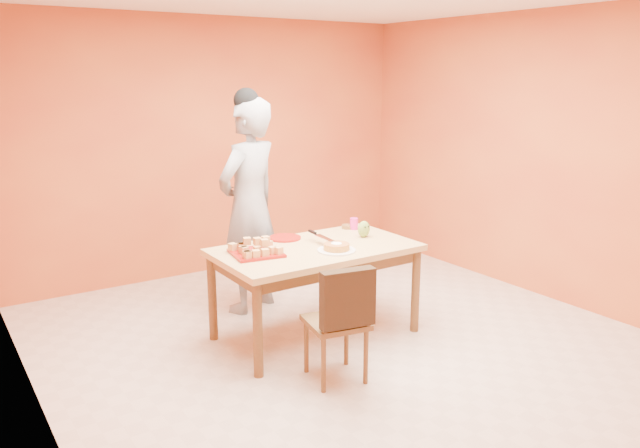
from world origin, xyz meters
TOP-DOWN VIEW (x-y plane):
  - floor at (0.00, 0.00)m, footprint 5.00×5.00m
  - wall_back at (0.00, 2.50)m, footprint 4.50×0.00m
  - wall_left at (-2.25, 0.00)m, footprint 0.00×5.00m
  - wall_right at (2.25, 0.00)m, footprint 0.00×5.00m
  - dining_table at (-0.13, 0.37)m, footprint 1.60×0.90m
  - dining_chair at (-0.42, -0.35)m, footprint 0.47×0.53m
  - pastry_pile at (-0.63, 0.45)m, footprint 0.33×0.33m
  - person at (-0.28, 1.22)m, footprint 0.82×0.69m
  - pastry_platter at (-0.63, 0.45)m, footprint 0.41×0.41m
  - red_dinner_plate at (-0.21, 0.72)m, footprint 0.31×0.31m
  - white_cake_plate at (-0.06, 0.18)m, footprint 0.35×0.35m
  - sponge_cake at (-0.06, 0.18)m, footprint 0.22×0.22m
  - cake_server at (-0.05, 0.36)m, footprint 0.07×0.26m
  - egg_ornament at (0.38, 0.40)m, footprint 0.13×0.12m
  - magenta_glass at (0.48, 0.67)m, footprint 0.09×0.09m
  - checker_tin at (0.45, 0.72)m, footprint 0.12×0.12m

SIDE VIEW (x-z plane):
  - floor at x=0.00m, z-range 0.00..0.00m
  - dining_chair at x=-0.42m, z-range 0.02..0.88m
  - dining_table at x=-0.13m, z-range 0.29..1.05m
  - white_cake_plate at x=-0.06m, z-range 0.76..0.77m
  - red_dinner_plate at x=-0.21m, z-range 0.76..0.78m
  - pastry_platter at x=-0.63m, z-range 0.76..0.78m
  - checker_tin at x=0.45m, z-range 0.76..0.79m
  - sponge_cake at x=-0.06m, z-range 0.77..0.82m
  - magenta_glass at x=0.48m, z-range 0.76..0.86m
  - cake_server at x=-0.05m, z-range 0.82..0.83m
  - egg_ornament at x=0.38m, z-range 0.76..0.90m
  - pastry_pile at x=-0.63m, z-range 0.78..0.89m
  - person at x=-0.28m, z-range 0.00..1.92m
  - wall_back at x=0.00m, z-range -0.90..3.60m
  - wall_left at x=-2.25m, z-range -1.15..3.85m
  - wall_right at x=2.25m, z-range -1.15..3.85m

